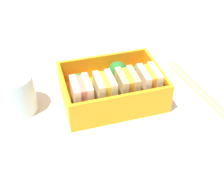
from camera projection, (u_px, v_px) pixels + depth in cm
name	position (u px, v px, depth cm)	size (l,w,h in cm)	color
ground_plane	(112.00, 102.00, 58.69)	(120.00, 120.00, 2.00)	beige
bento_tray	(112.00, 96.00, 57.70)	(17.81, 13.01, 1.20)	orange
bento_rim	(112.00, 84.00, 55.94)	(17.81, 13.01, 4.48)	orange
sandwich_left	(149.00, 83.00, 54.98)	(3.11, 5.05, 5.73)	beige
sandwich_center_left	(127.00, 87.00, 54.09)	(3.11, 5.05, 5.73)	tan
sandwich_center	(105.00, 92.00, 53.21)	(3.11, 5.05, 5.73)	#D9C382
sandwich_center_right	(82.00, 96.00, 52.32)	(3.11, 5.05, 5.73)	beige
strawberry_far_left	(137.00, 72.00, 60.29)	(2.47, 2.47, 3.07)	red
broccoli_floret	(118.00, 71.00, 58.01)	(3.49, 3.49, 4.71)	#88BA6F
carrot_stick_far_left	(96.00, 86.00, 58.16)	(1.21, 1.21, 5.32)	orange
strawberry_left	(77.00, 82.00, 57.41)	(2.94, 2.94, 3.54)	red
chopstick_pair	(197.00, 86.00, 60.41)	(4.24, 19.04, 0.70)	tan
drinking_glass	(16.00, 94.00, 53.51)	(6.63, 6.63, 7.19)	silver
folded_napkin	(100.00, 49.00, 71.59)	(15.55, 10.18, 0.40)	silver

